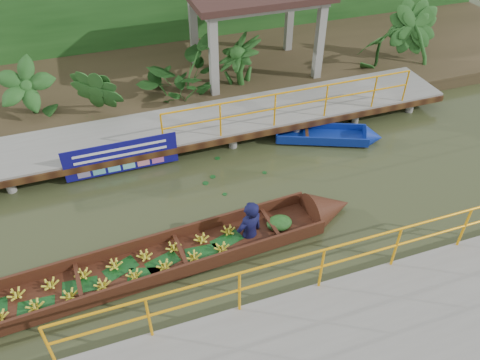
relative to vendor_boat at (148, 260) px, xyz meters
name	(u,v)px	position (x,y,z in m)	size (l,w,h in m)	color
ground	(229,215)	(2.14, 1.00, -0.27)	(80.00, 80.00, 0.00)	#30371B
land_strip	(164,74)	(2.14, 8.50, -0.04)	(30.00, 8.00, 0.45)	#302818
far_dock	(193,126)	(2.16, 4.43, 0.21)	(16.00, 2.06, 1.66)	gray
near_dock	(356,344)	(3.14, -3.20, 0.04)	(18.00, 2.40, 1.73)	gray
pavilion	(256,1)	(5.14, 7.30, 2.55)	(4.40, 3.00, 3.00)	gray
foliage_backdrop	(145,1)	(2.14, 11.00, 1.73)	(30.00, 0.80, 4.00)	#184215
vendor_boat	(148,260)	(0.00, 0.00, 0.00)	(10.78, 1.72, 2.38)	#3A1A10
moored_blue_boat	(347,137)	(6.42, 2.91, -0.13)	(3.16, 1.94, 0.74)	navy
blue_banner	(121,157)	(-0.02, 3.48, 0.29)	(2.97, 0.04, 0.93)	navy
tropical_plants	(234,63)	(4.07, 6.30, 1.04)	(14.37, 1.37, 1.72)	#184215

